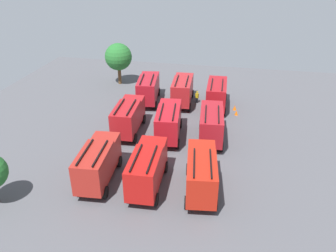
{
  "coord_description": "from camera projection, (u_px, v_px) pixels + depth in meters",
  "views": [
    {
      "loc": [
        -34.22,
        -6.86,
        19.54
      ],
      "look_at": [
        0.0,
        0.0,
        1.4
      ],
      "focal_mm": 36.72,
      "sensor_mm": 36.0,
      "label": 1
    }
  ],
  "objects": [
    {
      "name": "fire_truck_8",
      "position": [
        148.0,
        88.0,
        47.95
      ],
      "size": [
        7.46,
        3.51,
        3.88
      ],
      "rotation": [
        0.0,
        0.0,
        0.13
      ],
      "color": "#A41621",
      "rests_on": "ground"
    },
    {
      "name": "fire_truck_5",
      "position": [
        182.0,
        89.0,
        47.44
      ],
      "size": [
        7.33,
        3.1,
        3.88
      ],
      "rotation": [
        0.0,
        0.0,
        0.06
      ],
      "color": "#A71E21",
      "rests_on": "ground"
    },
    {
      "name": "fire_truck_1",
      "position": [
        211.0,
        123.0,
        38.32
      ],
      "size": [
        7.37,
        3.2,
        3.88
      ],
      "rotation": [
        0.0,
        0.0,
        0.08
      ],
      "color": "maroon",
      "rests_on": "ground"
    },
    {
      "name": "fire_truck_4",
      "position": [
        169.0,
        121.0,
        38.83
      ],
      "size": [
        7.42,
        3.38,
        3.88
      ],
      "rotation": [
        0.0,
        0.0,
        0.11
      ],
      "color": "#AE151E",
      "rests_on": "ground"
    },
    {
      "name": "traffic_cone_0",
      "position": [
        236.0,
        113.0,
        45.02
      ],
      "size": [
        0.45,
        0.45,
        0.64
      ],
      "primitive_type": "cone",
      "color": "#F2600C",
      "rests_on": "ground"
    },
    {
      "name": "firefighter_2",
      "position": [
        100.0,
        143.0,
        36.94
      ],
      "size": [
        0.43,
        0.48,
        1.6
      ],
      "rotation": [
        0.0,
        0.0,
        2.56
      ],
      "color": "black",
      "rests_on": "ground"
    },
    {
      "name": "fire_truck_6",
      "position": [
        98.0,
        162.0,
        31.41
      ],
      "size": [
        7.35,
        3.16,
        3.88
      ],
      "rotation": [
        0.0,
        0.0,
        0.07
      ],
      "color": "maroon",
      "rests_on": "ground"
    },
    {
      "name": "fire_truck_2",
      "position": [
        217.0,
        93.0,
        46.2
      ],
      "size": [
        7.27,
        2.92,
        3.88
      ],
      "rotation": [
        0.0,
        0.0,
        0.03
      ],
      "color": "#A1131A",
      "rests_on": "ground"
    },
    {
      "name": "fire_truck_0",
      "position": [
        201.0,
        172.0,
        29.98
      ],
      "size": [
        7.44,
        3.44,
        3.88
      ],
      "rotation": [
        0.0,
        0.0,
        0.12
      ],
      "color": "#AF1E10",
      "rests_on": "ground"
    },
    {
      "name": "fire_truck_7",
      "position": [
        128.0,
        116.0,
        39.91
      ],
      "size": [
        7.32,
        3.06,
        3.88
      ],
      "rotation": [
        0.0,
        0.0,
        0.05
      ],
      "color": "#A6171B",
      "rests_on": "ground"
    },
    {
      "name": "tree_1",
      "position": [
        118.0,
        57.0,
        53.63
      ],
      "size": [
        4.21,
        4.21,
        6.53
      ],
      "color": "brown",
      "rests_on": "ground"
    },
    {
      "name": "traffic_cone_1",
      "position": [
        235.0,
        108.0,
        46.44
      ],
      "size": [
        0.47,
        0.47,
        0.68
      ],
      "primitive_type": "cone",
      "color": "#F2600C",
      "rests_on": "ground"
    },
    {
      "name": "firefighter_1",
      "position": [
        197.0,
        97.0,
        48.33
      ],
      "size": [
        0.42,
        0.48,
        1.66
      ],
      "rotation": [
        0.0,
        0.0,
        5.76
      ],
      "color": "black",
      "rests_on": "ground"
    },
    {
      "name": "fire_truck_3",
      "position": [
        147.0,
        167.0,
        30.6
      ],
      "size": [
        7.29,
        2.98,
        3.88
      ],
      "rotation": [
        0.0,
        0.0,
        0.04
      ],
      "color": "#AE1310",
      "rests_on": "ground"
    },
    {
      "name": "ground_plane",
      "position": [
        168.0,
        137.0,
        39.98
      ],
      "size": [
        56.19,
        56.19,
        0.0
      ],
      "primitive_type": "plane",
      "color": "#4C4C51"
    },
    {
      "name": "firefighter_0",
      "position": [
        150.0,
        147.0,
        36.07
      ],
      "size": [
        0.47,
        0.46,
        1.66
      ],
      "rotation": [
        0.0,
        0.0,
        5.43
      ],
      "color": "black",
      "rests_on": "ground"
    }
  ]
}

